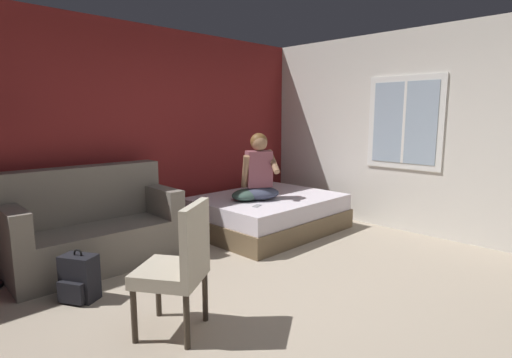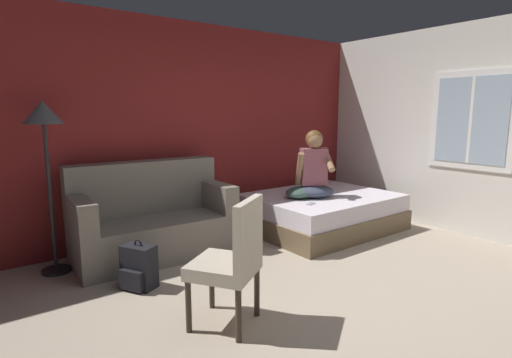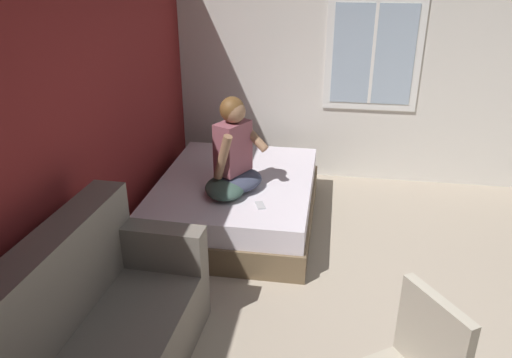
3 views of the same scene
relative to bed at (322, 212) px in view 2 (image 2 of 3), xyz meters
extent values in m
plane|color=tan|center=(-1.56, -1.69, -0.24)|extent=(40.00, 40.00, 0.00)
cube|color=maroon|center=(-1.56, 1.00, 1.11)|extent=(10.74, 0.16, 2.70)
cube|color=silver|center=(1.39, -1.69, 1.11)|extent=(0.16, 6.62, 2.70)
cube|color=white|center=(1.30, -1.29, 1.25)|extent=(0.02, 1.04, 1.24)
cube|color=#9EB2C6|center=(1.28, -1.29, 1.25)|extent=(0.01, 0.88, 1.08)
cube|color=white|center=(1.28, -1.29, 1.25)|extent=(0.01, 0.04, 1.08)
cube|color=brown|center=(0.00, 0.00, -0.11)|extent=(1.94, 1.52, 0.26)
cube|color=silver|center=(0.00, 0.00, 0.13)|extent=(1.88, 1.48, 0.22)
cube|color=slate|center=(-2.25, 0.36, -0.02)|extent=(1.73, 0.87, 0.44)
cube|color=slate|center=(-2.24, 0.66, 0.50)|extent=(1.71, 0.31, 0.60)
cube|color=slate|center=(-3.01, 0.39, 0.36)|extent=(0.21, 0.81, 0.32)
cube|color=slate|center=(-1.49, 0.33, 0.36)|extent=(0.21, 0.81, 0.32)
cylinder|color=#382D23|center=(-2.36, -1.03, -0.04)|extent=(0.04, 0.04, 0.40)
cylinder|color=#382D23|center=(-2.69, -1.25, -0.04)|extent=(0.04, 0.04, 0.40)
cylinder|color=#382D23|center=(-2.15, -1.36, -0.04)|extent=(0.04, 0.04, 0.40)
cylinder|color=#382D23|center=(-2.47, -1.58, -0.04)|extent=(0.04, 0.04, 0.40)
cube|color=#B2A893|center=(-2.42, -1.30, 0.21)|extent=(0.64, 0.64, 0.10)
cube|color=#B2A893|center=(-2.31, -1.47, 0.50)|extent=(0.42, 0.30, 0.48)
ellipsoid|color=#383D51|center=(-0.21, -0.05, 0.32)|extent=(0.67, 0.63, 0.16)
cube|color=#8C4C56|center=(-0.19, -0.01, 0.64)|extent=(0.39, 0.33, 0.48)
cylinder|color=#936B4C|center=(-0.39, 0.04, 0.62)|extent=(0.17, 0.22, 0.44)
cylinder|color=#936B4C|center=(-0.08, -0.16, 0.74)|extent=(0.25, 0.37, 0.29)
sphere|color=#936B4C|center=(-0.20, -0.03, 0.99)|extent=(0.21, 0.21, 0.21)
ellipsoid|color=brown|center=(-0.19, -0.01, 1.00)|extent=(0.30, 0.30, 0.23)
cube|color=black|center=(-2.70, -0.30, -0.04)|extent=(0.30, 0.35, 0.40)
cube|color=black|center=(-2.80, -0.36, -0.13)|extent=(0.16, 0.23, 0.18)
torus|color=black|center=(-2.70, -0.30, 0.18)|extent=(0.06, 0.08, 0.09)
ellipsoid|color=#385147|center=(-0.37, 0.03, 0.31)|extent=(0.56, 0.47, 0.14)
cube|color=#B7B7BC|center=(-0.53, -0.32, 0.25)|extent=(0.16, 0.11, 0.01)
cylinder|color=black|center=(-3.23, 0.56, -0.22)|extent=(0.28, 0.28, 0.03)
cylinder|color=black|center=(-3.23, 0.56, 0.52)|extent=(0.04, 0.04, 1.45)
cone|color=#4C4C51|center=(-3.23, 0.56, 1.35)|extent=(0.36, 0.36, 0.22)
camera|label=1|loc=(-3.93, -3.70, 1.36)|focal=28.00mm
camera|label=2|loc=(-3.93, -3.70, 1.36)|focal=28.00mm
camera|label=3|loc=(-4.38, -0.90, 2.27)|focal=35.00mm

